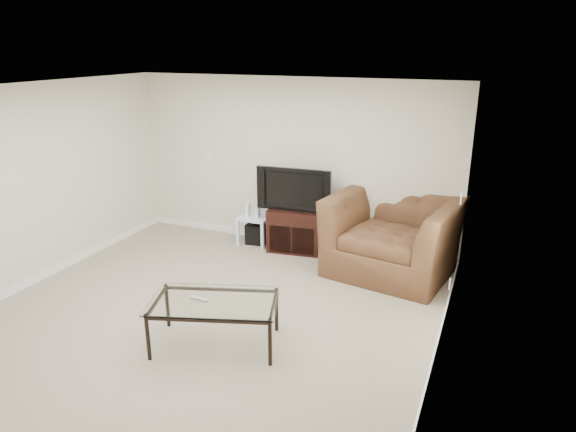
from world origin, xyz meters
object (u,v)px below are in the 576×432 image
at_px(television, 296,188).
at_px(recliner, 394,223).
at_px(tv_stand, 296,229).
at_px(subwoofer, 258,233).
at_px(side_table, 256,229).
at_px(coffee_table, 215,323).

height_order(television, recliner, recliner).
xyz_separation_m(tv_stand, recliner, (1.48, -0.23, 0.37)).
distance_m(television, subwoofer, 1.04).
xyz_separation_m(side_table, recliner, (2.15, -0.23, 0.48)).
xyz_separation_m(television, coffee_table, (0.21, -2.68, -0.71)).
relative_size(television, recliner, 0.64).
height_order(subwoofer, recliner, recliner).
height_order(side_table, recliner, recliner).
height_order(tv_stand, side_table, tv_stand).
xyz_separation_m(television, side_table, (-0.68, 0.03, -0.74)).
distance_m(tv_stand, television, 0.64).
bearing_deg(subwoofer, tv_stand, -1.71).
xyz_separation_m(tv_stand, subwoofer, (-0.65, 0.02, -0.17)).
bearing_deg(coffee_table, television, 94.45).
bearing_deg(television, coffee_table, -89.83).
relative_size(recliner, coffee_table, 1.25).
xyz_separation_m(subwoofer, recliner, (2.13, -0.25, 0.54)).
distance_m(side_table, coffee_table, 2.85).
bearing_deg(side_table, coffee_table, -71.91).
bearing_deg(television, side_table, 173.03).
bearing_deg(subwoofer, side_table, -143.92).
xyz_separation_m(recliner, coffee_table, (-1.27, -2.48, -0.45)).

